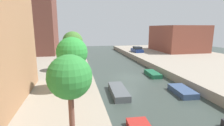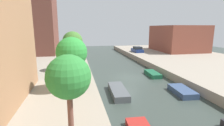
{
  "view_description": "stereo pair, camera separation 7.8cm",
  "coord_description": "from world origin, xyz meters",
  "views": [
    {
      "loc": [
        -6.91,
        -21.46,
        6.62
      ],
      "look_at": [
        -1.16,
        5.46,
        0.97
      ],
      "focal_mm": 27.54,
      "sensor_mm": 36.0,
      "label": 1
    },
    {
      "loc": [
        -6.84,
        -21.48,
        6.62
      ],
      "look_at": [
        -1.16,
        5.46,
        0.97
      ],
      "focal_mm": 27.54,
      "sensor_mm": 36.0,
      "label": 2
    }
  ],
  "objects": [
    {
      "name": "street_tree_3",
      "position": [
        -7.23,
        10.03,
        4.01
      ],
      "size": [
        2.2,
        2.2,
        4.14
      ],
      "color": "brown",
      "rests_on": "quay_left"
    },
    {
      "name": "street_tree_2",
      "position": [
        -7.23,
        1.62,
        4.85
      ],
      "size": [
        2.62,
        2.62,
        5.18
      ],
      "color": "#50382F",
      "rests_on": "quay_left"
    },
    {
      "name": "moored_boat_right_2",
      "position": [
        3.59,
        -6.75,
        0.29
      ],
      "size": [
        1.91,
        3.44,
        0.58
      ],
      "color": "#33476B",
      "rests_on": "ground_plane"
    },
    {
      "name": "low_block_right",
      "position": [
        18.0,
        17.23,
        4.09
      ],
      "size": [
        10.0,
        11.9,
        6.17
      ],
      "primitive_type": "cube",
      "color": "brown",
      "rests_on": "quay_right"
    },
    {
      "name": "ground_plane",
      "position": [
        0.0,
        0.0,
        0.0
      ],
      "size": [
        84.0,
        84.0,
        0.0
      ],
      "primitive_type": "plane",
      "color": "#333D38"
    },
    {
      "name": "moored_boat_right_3",
      "position": [
        3.56,
        0.15,
        0.28
      ],
      "size": [
        1.56,
        3.58,
        0.55
      ],
      "color": "#195638",
      "rests_on": "ground_plane"
    },
    {
      "name": "street_tree_1",
      "position": [
        -7.23,
        -5.95,
        4.45
      ],
      "size": [
        2.77,
        2.77,
        4.85
      ],
      "color": "brown",
      "rests_on": "quay_left"
    },
    {
      "name": "apartment_tower_far",
      "position": [
        -16.0,
        19.34,
        10.56
      ],
      "size": [
        10.0,
        10.27,
        19.13
      ],
      "primitive_type": "cube",
      "color": "brown",
      "rests_on": "quay_left"
    },
    {
      "name": "parked_car",
      "position": [
        7.39,
        16.97,
        1.54
      ],
      "size": [
        1.79,
        4.18,
        1.31
      ],
      "color": "navy",
      "rests_on": "quay_right"
    },
    {
      "name": "quay_right",
      "position": [
        15.0,
        0.0,
        0.5
      ],
      "size": [
        20.0,
        64.0,
        1.0
      ],
      "primitive_type": "cube",
      "color": "gray",
      "rests_on": "ground_plane"
    },
    {
      "name": "quay_left",
      "position": [
        -15.0,
        0.0,
        0.5
      ],
      "size": [
        20.0,
        64.0,
        1.0
      ],
      "primitive_type": "cube",
      "color": "gray",
      "rests_on": "ground_plane"
    },
    {
      "name": "moored_boat_left_2",
      "position": [
        -2.83,
        -5.51,
        0.31
      ],
      "size": [
        1.73,
        4.57,
        0.62
      ],
      "color": "#4C5156",
      "rests_on": "ground_plane"
    },
    {
      "name": "street_tree_4",
      "position": [
        -7.23,
        17.48,
        4.12
      ],
      "size": [
        2.03,
        2.03,
        4.17
      ],
      "color": "brown",
      "rests_on": "quay_left"
    },
    {
      "name": "street_tree_0",
      "position": [
        -7.23,
        -13.51,
        4.33
      ],
      "size": [
        2.12,
        2.12,
        4.43
      ],
      "color": "brown",
      "rests_on": "quay_left"
    }
  ]
}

